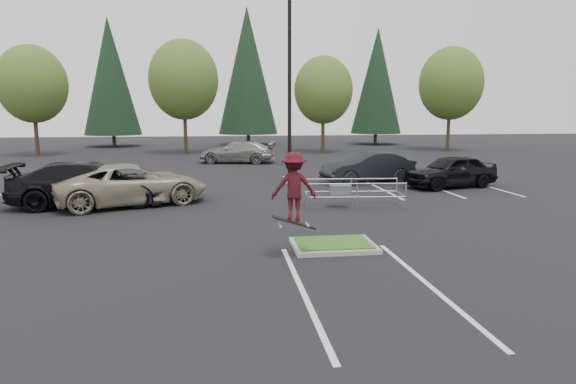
{
  "coord_description": "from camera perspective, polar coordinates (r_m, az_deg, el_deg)",
  "views": [
    {
      "loc": [
        -2.92,
        -12.22,
        3.63
      ],
      "look_at": [
        -1.03,
        1.5,
        1.29
      ],
      "focal_mm": 30.0,
      "sensor_mm": 36.0,
      "label": 1
    }
  ],
  "objects": [
    {
      "name": "car_r_charc",
      "position": [
        25.02,
        9.46,
        2.91
      ],
      "size": [
        5.01,
        2.59,
        1.57
      ],
      "primitive_type": "imported",
      "rotation": [
        0.0,
        0.0,
        4.92
      ],
      "color": "black",
      "rests_on": "ground"
    },
    {
      "name": "ground",
      "position": [
        13.08,
        5.4,
        -6.58
      ],
      "size": [
        120.0,
        120.0,
        0.0
      ],
      "primitive_type": "plane",
      "color": "black",
      "rests_on": "ground"
    },
    {
      "name": "conif_a",
      "position": [
        53.5,
        -20.32,
        12.71
      ],
      "size": [
        5.72,
        5.72,
        13.0
      ],
      "color": "#38281C",
      "rests_on": "ground"
    },
    {
      "name": "car_far_silver",
      "position": [
        34.36,
        -5.94,
        4.75
      ],
      "size": [
        5.65,
        3.23,
        1.54
      ],
      "primitive_type": "imported",
      "rotation": [
        0.0,
        0.0,
        4.5
      ],
      "color": "gray",
      "rests_on": "ground"
    },
    {
      "name": "stall_lines",
      "position": [
        18.67,
        -2.9,
        -1.64
      ],
      "size": [
        22.62,
        17.6,
        0.01
      ],
      "color": "silver",
      "rests_on": "ground"
    },
    {
      "name": "cart_corral",
      "position": [
        18.4,
        6.55,
        0.21
      ],
      "size": [
        3.79,
        1.66,
        1.04
      ],
      "rotation": [
        0.0,
        0.0,
        -0.09
      ],
      "color": "gray",
      "rests_on": "ground"
    },
    {
      "name": "car_l_tan",
      "position": [
        19.75,
        -18.22,
        0.85
      ],
      "size": [
        6.32,
        4.5,
        1.6
      ],
      "primitive_type": "imported",
      "rotation": [
        0.0,
        0.0,
        1.93
      ],
      "color": "gray",
      "rests_on": "ground"
    },
    {
      "name": "decid_d",
      "position": [
        47.47,
        18.7,
        11.83
      ],
      "size": [
        5.76,
        5.76,
        9.43
      ],
      "color": "#38281C",
      "rests_on": "ground"
    },
    {
      "name": "conif_b",
      "position": [
        52.97,
        -4.82,
        14.1
      ],
      "size": [
        6.38,
        6.38,
        14.5
      ],
      "color": "#38281C",
      "rests_on": "ground"
    },
    {
      "name": "decid_b",
      "position": [
        42.93,
        -12.27,
        12.58
      ],
      "size": [
        5.89,
        5.89,
        9.64
      ],
      "color": "#38281C",
      "rests_on": "ground"
    },
    {
      "name": "decid_c",
      "position": [
        43.02,
        4.19,
        11.71
      ],
      "size": [
        5.12,
        5.12,
        8.38
      ],
      "color": "#38281C",
      "rests_on": "ground"
    },
    {
      "name": "car_l_black",
      "position": [
        20.07,
        -22.44,
        0.91
      ],
      "size": [
        6.06,
        2.77,
        1.72
      ],
      "primitive_type": "imported",
      "rotation": [
        0.0,
        0.0,
        1.63
      ],
      "color": "black",
      "rests_on": "ground"
    },
    {
      "name": "light_pole",
      "position": [
        24.48,
        0.18,
        11.75
      ],
      "size": [
        0.7,
        0.6,
        10.12
      ],
      "color": "gray",
      "rests_on": "ground"
    },
    {
      "name": "car_r_black",
      "position": [
        24.41,
        18.8,
        2.36
      ],
      "size": [
        4.91,
        2.92,
        1.57
      ],
      "primitive_type": "imported",
      "rotation": [
        0.0,
        0.0,
        4.96
      ],
      "color": "black",
      "rests_on": "ground"
    },
    {
      "name": "conif_c",
      "position": [
        54.51,
        10.5,
        12.8
      ],
      "size": [
        5.5,
        5.5,
        12.5
      ],
      "color": "#38281C",
      "rests_on": "ground"
    },
    {
      "name": "skateboarder",
      "position": [
        11.69,
        0.7,
        0.58
      ],
      "size": [
        1.12,
        0.67,
        1.93
      ],
      "rotation": [
        0.0,
        0.0,
        3.1
      ],
      "color": "black",
      "rests_on": "ground"
    },
    {
      "name": "grass_median",
      "position": [
        13.06,
        5.4,
        -6.25
      ],
      "size": [
        2.2,
        1.6,
        0.16
      ],
      "color": "gray",
      "rests_on": "ground"
    },
    {
      "name": "decid_a",
      "position": [
        44.91,
        -28.04,
        10.96
      ],
      "size": [
        5.44,
        5.44,
        8.91
      ],
      "color": "#38281C",
      "rests_on": "ground"
    }
  ]
}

